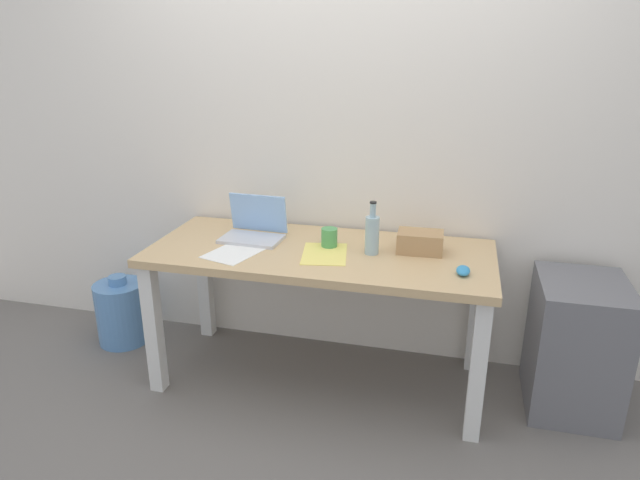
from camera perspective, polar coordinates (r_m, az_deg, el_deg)
name	(u,v)px	position (r m, az deg, el deg)	size (l,w,h in m)	color
ground_plane	(320,377)	(3.08, 0.00, -13.76)	(8.00, 8.00, 0.00)	slate
back_wall	(339,121)	(3.00, 1.99, 12.06)	(5.20, 0.08, 2.60)	silver
desk	(320,268)	(2.78, 0.00, -2.91)	(1.68, 0.71, 0.73)	tan
laptop_left	(254,229)	(2.91, -6.73, 1.08)	(0.32, 0.23, 0.22)	silver
beer_bottle	(372,234)	(2.68, 5.33, 0.65)	(0.07, 0.07, 0.26)	#99B7C1
computer_mouse	(463,271)	(2.54, 14.36, -3.03)	(0.06, 0.10, 0.03)	#338CC6
cardboard_box	(420,242)	(2.75, 10.15, -0.19)	(0.22, 0.15, 0.10)	tan
coffee_mug	(329,238)	(2.77, 0.95, 0.25)	(0.08, 0.08, 0.10)	#4C9E56
paper_sheet_front_left	(235,252)	(2.74, -8.60, -1.20)	(0.21, 0.30, 0.00)	white
paper_sheet_center	(325,254)	(2.69, 0.46, -1.41)	(0.21, 0.30, 0.00)	#F4E06B
water_cooler_jug	(122,312)	(3.53, -19.54, -6.92)	(0.29, 0.29, 0.42)	#598CC6
filing_cabinet	(575,345)	(2.98, 24.53, -9.73)	(0.40, 0.48, 0.65)	slate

